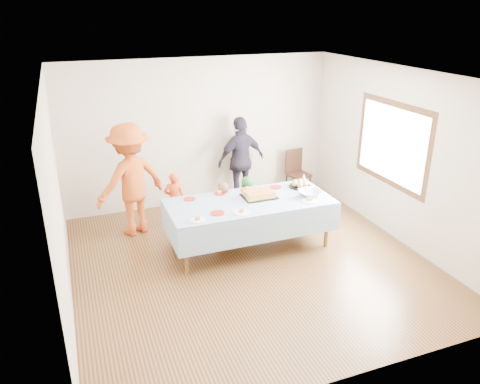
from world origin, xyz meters
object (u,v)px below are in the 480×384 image
(birthday_cake, at_px, (259,194))
(adult_left, at_px, (131,180))
(dining_chair, at_px, (296,170))
(party_table, at_px, (250,204))

(birthday_cake, bearing_deg, adult_left, 149.28)
(birthday_cake, xyz_separation_m, dining_chair, (1.52, 1.66, -0.32))
(birthday_cake, distance_m, adult_left, 2.08)
(dining_chair, bearing_deg, birthday_cake, -141.41)
(adult_left, bearing_deg, birthday_cake, 126.20)
(birthday_cake, bearing_deg, party_table, -153.62)
(party_table, distance_m, adult_left, 1.98)
(party_table, xyz_separation_m, adult_left, (-1.60, 1.15, 0.20))
(party_table, distance_m, birthday_cake, 0.23)
(birthday_cake, bearing_deg, dining_chair, 47.65)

